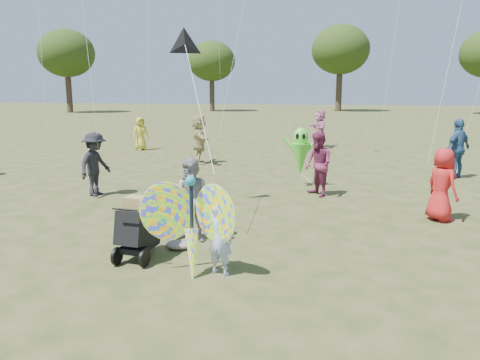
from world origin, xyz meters
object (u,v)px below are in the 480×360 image
at_px(alien_kite, 300,154).
at_px(crowd_a, 442,185).
at_px(child_girl, 220,239).
at_px(crowd_b, 95,164).
at_px(jogging_stroller, 139,223).
at_px(crowd_j, 320,128).
at_px(adult_man, 193,200).
at_px(butterfly_kite, 192,226).
at_px(crowd_e, 318,164).
at_px(crowd_d, 199,139).
at_px(crowd_g, 141,134).
at_px(crowd_c, 458,149).

bearing_deg(alien_kite, crowd_a, -43.12).
height_order(child_girl, crowd_b, crowd_b).
bearing_deg(jogging_stroller, alien_kite, 77.83).
bearing_deg(crowd_j, adult_man, -25.19).
bearing_deg(crowd_j, alien_kite, -19.70).
height_order(crowd_a, crowd_b, crowd_b).
xyz_separation_m(crowd_a, butterfly_kite, (-4.42, -3.98, -0.01)).
relative_size(crowd_a, crowd_j, 0.86).
height_order(adult_man, jogging_stroller, adult_man).
bearing_deg(child_girl, jogging_stroller, 0.06).
distance_m(child_girl, crowd_e, 5.92).
xyz_separation_m(crowd_d, crowd_g, (-3.84, 3.36, -0.17)).
distance_m(crowd_c, butterfly_kite, 11.12).
height_order(child_girl, alien_kite, alien_kite).
distance_m(crowd_d, crowd_g, 5.11).
relative_size(crowd_b, crowd_j, 0.92).
relative_size(adult_man, crowd_e, 0.92).
distance_m(adult_man, crowd_c, 10.12).
distance_m(adult_man, crowd_j, 15.33).
bearing_deg(crowd_e, child_girl, -46.42).
xyz_separation_m(adult_man, alien_kite, (1.61, 5.47, 0.18)).
bearing_deg(crowd_a, crowd_c, -48.94).
distance_m(crowd_c, crowd_d, 9.05).
relative_size(crowd_a, crowd_c, 0.83).
relative_size(crowd_e, crowd_j, 0.93).
distance_m(adult_man, crowd_g, 13.95).
bearing_deg(child_girl, butterfly_kite, 28.29).
bearing_deg(crowd_a, butterfly_kite, 99.40).
relative_size(child_girl, crowd_e, 0.67).
height_order(crowd_d, crowd_g, crowd_d).
xyz_separation_m(crowd_b, jogging_stroller, (3.07, -4.23, -0.24)).
height_order(child_girl, adult_man, adult_man).
xyz_separation_m(child_girl, crowd_c, (5.57, 9.27, 0.38)).
height_order(crowd_c, crowd_d, crowd_c).
xyz_separation_m(crowd_a, crowd_d, (-7.38, 6.65, 0.14)).
xyz_separation_m(crowd_d, jogging_stroller, (1.88, -10.10, -0.33)).
height_order(adult_man, crowd_d, crowd_d).
relative_size(child_girl, crowd_a, 0.72).
bearing_deg(crowd_b, child_girl, -125.38).
height_order(crowd_g, butterfly_kite, butterfly_kite).
bearing_deg(butterfly_kite, crowd_d, 105.60).
relative_size(crowd_b, crowd_e, 0.99).
relative_size(child_girl, crowd_d, 0.61).
distance_m(crowd_a, crowd_e, 3.31).
height_order(crowd_d, crowd_e, crowd_d).
height_order(crowd_a, crowd_g, crowd_a).
height_order(child_girl, crowd_c, crowd_c).
xyz_separation_m(crowd_c, butterfly_kite, (-5.99, -9.36, -0.17)).
bearing_deg(crowd_e, alien_kite, 171.31).
bearing_deg(alien_kite, butterfly_kite, -99.28).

